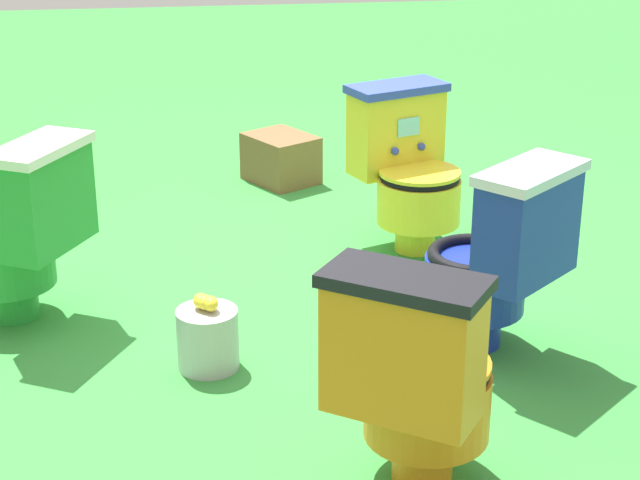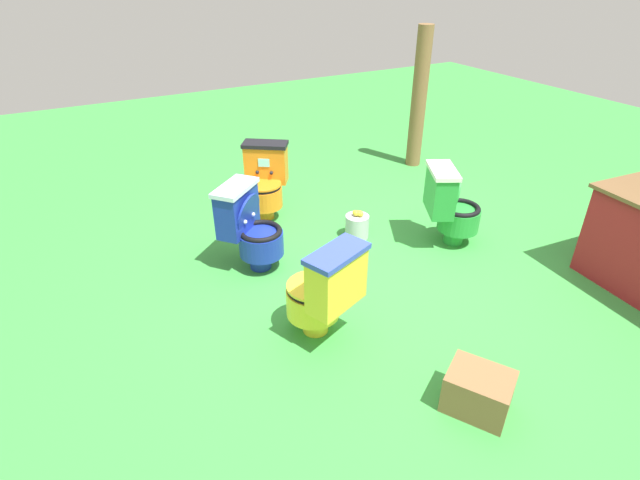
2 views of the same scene
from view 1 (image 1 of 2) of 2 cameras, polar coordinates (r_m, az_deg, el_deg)
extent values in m
plane|color=green|center=(4.54, -3.36, -2.18)|extent=(14.00, 14.00, 0.00)
cylinder|color=yellow|center=(4.84, 5.07, 0.25)|extent=(0.23, 0.23, 0.14)
cylinder|color=yellow|center=(4.77, 5.27, 2.08)|extent=(0.48, 0.48, 0.20)
torus|color=black|center=(4.73, 5.32, 3.35)|extent=(0.46, 0.46, 0.04)
cylinder|color=#3347B2|center=(4.75, 5.30, 2.76)|extent=(0.31, 0.31, 0.01)
cube|color=yellow|center=(4.85, 4.06, 5.73)|extent=(0.33, 0.45, 0.37)
cube|color=#3347B2|center=(4.79, 4.12, 8.06)|extent=(0.36, 0.48, 0.04)
cube|color=#8CE0E5|center=(4.75, 4.73, 6.01)|extent=(0.05, 0.11, 0.08)
cylinder|color=yellow|center=(4.72, 5.33, 3.61)|extent=(0.47, 0.47, 0.02)
sphere|color=#3347B2|center=(4.81, 5.42, 4.96)|extent=(0.04, 0.04, 0.04)
sphere|color=#3347B2|center=(4.74, 4.01, 4.73)|extent=(0.04, 0.04, 0.04)
cylinder|color=green|center=(4.35, -15.91, -3.11)|extent=(0.24, 0.24, 0.14)
cylinder|color=green|center=(4.30, -16.35, -1.01)|extent=(0.50, 0.50, 0.20)
torus|color=black|center=(4.26, -16.51, 0.39)|extent=(0.48, 0.48, 0.04)
cylinder|color=white|center=(4.27, -16.44, -0.26)|extent=(0.32, 0.32, 0.01)
cube|color=green|center=(4.09, -14.48, 2.03)|extent=(0.45, 0.36, 0.37)
cube|color=white|center=(4.03, -14.75, 4.75)|extent=(0.48, 0.39, 0.04)
cube|color=#8CE0E5|center=(4.13, -15.70, 2.84)|extent=(0.10, 0.06, 0.08)
cylinder|color=green|center=(4.15, -15.60, 1.99)|extent=(0.35, 0.25, 0.35)
sphere|color=white|center=(4.11, -16.16, 1.22)|extent=(0.04, 0.04, 0.04)
sphere|color=white|center=(4.22, -15.06, 1.85)|extent=(0.04, 0.04, 0.04)
cylinder|color=orange|center=(3.24, 5.46, -11.42)|extent=(0.25, 0.25, 0.14)
cylinder|color=orange|center=(3.17, 5.71, -8.67)|extent=(0.51, 0.51, 0.20)
torus|color=black|center=(3.11, 5.79, -6.89)|extent=(0.49, 0.49, 0.04)
cylinder|color=black|center=(3.14, 5.75, -7.72)|extent=(0.33, 0.33, 0.01)
cube|color=orange|center=(2.87, 4.43, -5.93)|extent=(0.39, 0.45, 0.37)
cube|color=black|center=(2.79, 4.55, -2.23)|extent=(0.42, 0.48, 0.04)
cube|color=#8CE0E5|center=(2.94, 5.22, -4.24)|extent=(0.07, 0.09, 0.08)
cylinder|color=orange|center=(3.10, 5.80, -6.53)|extent=(0.50, 0.50, 0.02)
sphere|color=black|center=(3.01, 3.95, -5.67)|extent=(0.04, 0.04, 0.04)
sphere|color=black|center=(2.96, 6.45, -6.21)|extent=(0.04, 0.04, 0.04)
cylinder|color=#192D9E|center=(4.02, 8.32, -4.58)|extent=(0.25, 0.25, 0.14)
cylinder|color=#192D9E|center=(3.96, 8.22, -2.29)|extent=(0.52, 0.52, 0.20)
torus|color=black|center=(3.91, 8.30, -0.79)|extent=(0.50, 0.50, 0.04)
cylinder|color=silver|center=(3.93, 8.26, -1.49)|extent=(0.34, 0.34, 0.01)
cube|color=#192D9E|center=(3.76, 10.96, 0.60)|extent=(0.41, 0.43, 0.37)
cube|color=silver|center=(3.70, 11.18, 3.53)|extent=(0.45, 0.47, 0.04)
cube|color=#8CE0E5|center=(3.79, 9.71, 1.67)|extent=(0.08, 0.09, 0.08)
cylinder|color=#192D9E|center=(3.82, 9.66, 0.75)|extent=(0.30, 0.32, 0.35)
sphere|color=silver|center=(3.77, 9.00, -0.02)|extent=(0.04, 0.04, 0.04)
sphere|color=silver|center=(3.89, 10.12, 0.56)|extent=(0.04, 0.04, 0.04)
cube|color=brown|center=(5.73, -2.09, 4.36)|extent=(0.45, 0.43, 0.25)
cylinder|color=#B7B7BF|center=(3.82, -5.99, -5.24)|extent=(0.22, 0.22, 0.22)
ellipsoid|color=yellow|center=(3.77, -6.16, -3.30)|extent=(0.07, 0.05, 0.05)
ellipsoid|color=yellow|center=(3.75, -5.82, -3.39)|extent=(0.07, 0.05, 0.05)
ellipsoid|color=yellow|center=(3.78, -6.37, -3.23)|extent=(0.07, 0.05, 0.05)
camera|label=2|loc=(7.13, 12.04, 24.98)|focal=27.33mm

